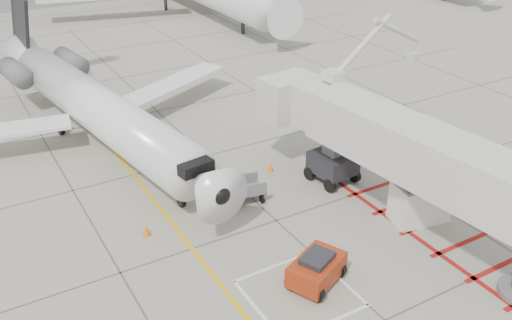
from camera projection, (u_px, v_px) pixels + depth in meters
ground_plane at (324, 265)px, 25.27m from camera, size 260.00×260.00×0.00m
regional_jet at (111, 95)px, 32.51m from camera, size 28.23×33.51×7.94m
jet_bridge at (419, 163)px, 26.23m from camera, size 10.07×18.36×7.05m
pushback_tug at (317, 268)px, 23.88m from camera, size 2.96×2.49×1.48m
baggage_cart at (244, 190)px, 29.61m from camera, size 2.25×1.59×1.32m
ground_power_unit at (421, 201)px, 27.94m from camera, size 2.97×2.05×2.16m
cone_nose at (146, 230)px, 27.14m from camera, size 0.39×0.39×0.54m
cone_side at (270, 167)px, 32.67m from camera, size 0.36×0.36×0.49m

